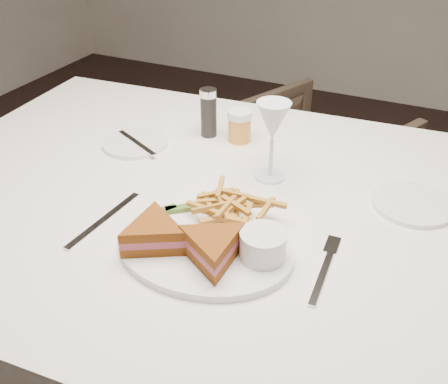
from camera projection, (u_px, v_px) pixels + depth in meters
table at (233, 326)px, 1.23m from camera, size 1.52×1.07×0.75m
chair_far at (310, 169)px, 2.00m from camera, size 0.77×0.75×0.61m
table_setting at (227, 202)px, 0.95m from camera, size 0.81×0.60×0.18m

